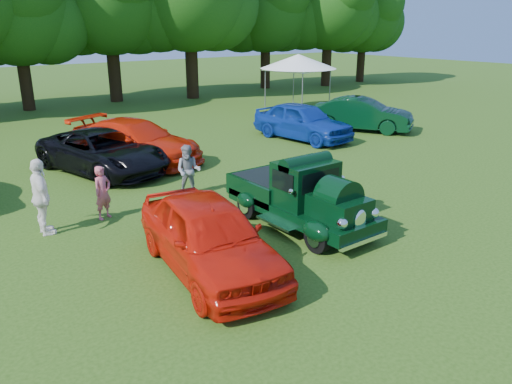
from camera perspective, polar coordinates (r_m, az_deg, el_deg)
ground at (r=12.56m, az=6.52°, el=-5.27°), size 120.00×120.00×0.00m
hero_pickup at (r=13.08m, az=4.98°, el=-0.59°), size 2.12×4.55×1.78m
red_convertible at (r=10.65m, az=-5.38°, el=-5.01°), size 2.60×4.98×1.62m
back_car_black at (r=18.61m, az=-17.11°, el=4.44°), size 3.75×5.86×1.50m
back_car_orange at (r=19.65m, az=-13.54°, el=5.64°), size 4.24×5.96×1.60m
back_car_blue at (r=23.07m, az=5.34°, el=8.06°), size 2.51×5.12×1.68m
back_car_green at (r=25.52m, az=12.00°, el=8.69°), size 3.94×5.09×1.61m
spectator_pink at (r=14.10m, az=-17.11°, el=-0.07°), size 0.63×0.53×1.48m
spectator_grey at (r=15.40m, az=-7.71°, el=2.43°), size 0.98×0.97×1.60m
spectator_white at (r=13.48m, az=-23.34°, el=-0.56°), size 0.53×1.17×1.97m
canopy_tent at (r=30.39m, az=4.86°, el=14.61°), size 5.26×5.26×3.37m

